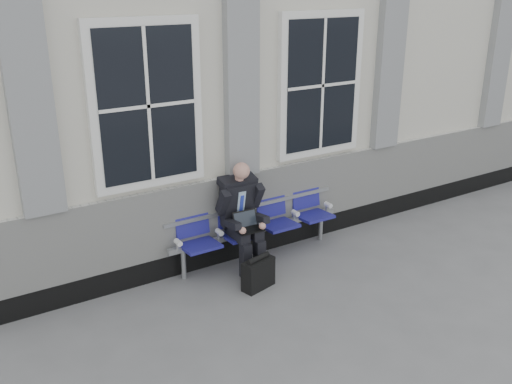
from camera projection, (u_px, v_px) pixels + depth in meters
ground at (362, 283)px, 7.19m from camera, size 70.00×70.00×0.00m
station_building at (225, 70)px, 9.16m from camera, size 14.40×4.40×4.49m
bench at (256, 220)px, 7.67m from camera, size 2.60×0.47×0.91m
businessman at (242, 212)px, 7.33m from camera, size 0.60×0.80×1.46m
briefcase at (258, 273)px, 7.02m from camera, size 0.46×0.28×0.44m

